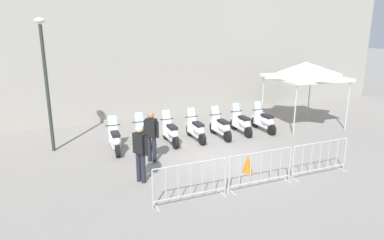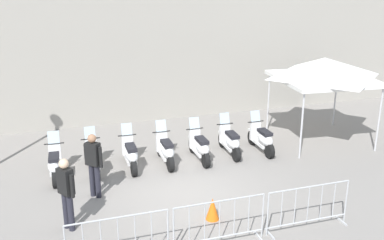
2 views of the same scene
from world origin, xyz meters
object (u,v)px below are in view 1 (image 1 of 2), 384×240
officer_mid_plaza (140,150)px  traffic_cone (248,164)px  barrier_segment_1 (261,170)px  officer_near_row_end (151,134)px  motorcycle_4 (221,127)px  motorcycle_0 (115,140)px  motorcycle_6 (264,122)px  barrier_segment_0 (191,183)px  motorcycle_2 (171,133)px  canopy_tent (306,70)px  street_lamp (45,71)px  motorcycle_1 (144,136)px  barrier_segment_2 (320,159)px  motorcycle_3 (197,130)px  motorcycle_5 (242,124)px

officer_mid_plaza → traffic_cone: size_ratio=3.15×
barrier_segment_1 → officer_near_row_end: size_ratio=1.19×
motorcycle_4 → officer_mid_plaza: officer_mid_plaza is taller
motorcycle_0 → motorcycle_6: 6.46m
motorcycle_4 → barrier_segment_0: size_ratio=0.84×
motorcycle_2 → motorcycle_6: (4.29, 0.36, 0.00)m
motorcycle_0 → motorcycle_2: (2.14, 0.24, 0.00)m
officer_mid_plaza → canopy_tent: size_ratio=0.58×
motorcycle_4 → street_lamp: size_ratio=0.37×
motorcycle_0 → street_lamp: street_lamp is taller
barrier_segment_1 → motorcycle_0: bearing=130.9°
motorcycle_1 → motorcycle_4: (3.22, 0.17, 0.00)m
barrier_segment_2 → traffic_cone: size_ratio=3.73×
barrier_segment_0 → street_lamp: street_lamp is taller
motorcycle_1 → officer_mid_plaza: (-0.62, -2.96, 0.53)m
motorcycle_3 → officer_near_row_end: 2.74m
motorcycle_1 → barrier_segment_0: motorcycle_1 is taller
barrier_segment_2 → traffic_cone: 2.19m
barrier_segment_1 → traffic_cone: 1.09m
motorcycle_3 → motorcycle_4: 1.08m
motorcycle_3 → officer_near_row_end: size_ratio=1.00×
street_lamp → barrier_segment_1: bearing=-41.1°
barrier_segment_2 → motorcycle_6: bearing=81.3°
officer_near_row_end → motorcycle_5: bearing=24.1°
barrier_segment_0 → officer_near_row_end: officer_near_row_end is taller
canopy_tent → motorcycle_0: bearing=-172.3°
barrier_segment_2 → officer_mid_plaza: officer_mid_plaza is taller
officer_near_row_end → motorcycle_2: bearing=55.5°
motorcycle_0 → canopy_tent: canopy_tent is taller
motorcycle_0 → barrier_segment_1: 5.50m
barrier_segment_0 → traffic_cone: (2.28, 1.23, -0.25)m
motorcycle_0 → officer_mid_plaza: size_ratio=1.00×
motorcycle_3 → motorcycle_4: bearing=2.0°
motorcycle_0 → motorcycle_1: 1.09m
motorcycle_1 → motorcycle_2: size_ratio=1.00×
barrier_segment_0 → officer_mid_plaza: officer_mid_plaza is taller
motorcycle_2 → motorcycle_6: size_ratio=1.00×
barrier_segment_0 → canopy_tent: canopy_tent is taller
motorcycle_0 → street_lamp: bearing=158.1°
motorcycle_4 → traffic_cone: (-0.55, -3.46, -0.18)m
motorcycle_5 → traffic_cone: motorcycle_5 is taller
motorcycle_0 → motorcycle_3: same height
motorcycle_6 → street_lamp: (-8.60, 0.28, 2.47)m
motorcycle_2 → street_lamp: bearing=171.6°
motorcycle_5 → officer_near_row_end: bearing=-155.9°
traffic_cone → barrier_segment_1: bearing=-97.6°
motorcycle_2 → canopy_tent: size_ratio=0.58×
motorcycle_3 → officer_mid_plaza: size_ratio=1.00×
motorcycle_1 → motorcycle_2: bearing=3.1°
motorcycle_4 → traffic_cone: size_ratio=3.14×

